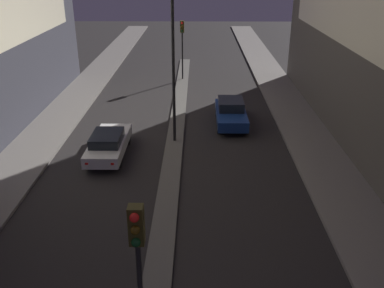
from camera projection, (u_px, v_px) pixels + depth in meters
median_strip at (176, 129)px, 25.35m from camera, size 0.93×37.00×0.12m
traffic_light_near at (138, 257)px, 9.10m from camera, size 0.32×0.42×4.67m
traffic_light_mid at (182, 37)px, 34.14m from camera, size 0.32×0.42×4.67m
street_lamp at (173, 22)px, 21.04m from camera, size 0.55×0.55×9.33m
car_left_lane at (108, 143)px, 21.75m from camera, size 1.71×4.57×1.34m
car_right_lane at (231, 113)px, 25.92m from camera, size 1.75×4.48×1.48m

